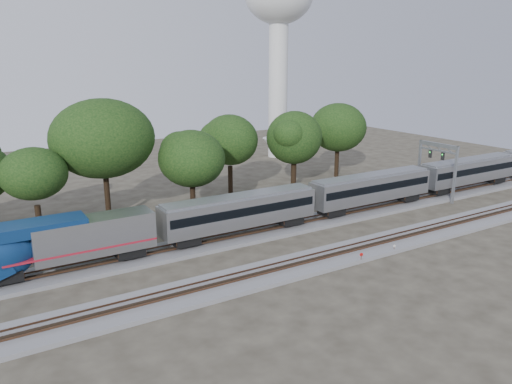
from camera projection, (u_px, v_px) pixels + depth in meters
The scene contains 15 objects.
ground at pixel (272, 255), 51.76m from camera, with size 160.00×160.00×0.00m, color #383328.
track_far at pixel (243, 236), 56.66m from camera, with size 160.00×5.00×0.73m.
track_near at pixel (294, 266), 48.41m from camera, with size 160.00×5.00×0.73m.
train at pixel (469, 170), 75.73m from camera, with size 135.93×3.32×4.89m.
switch_stand_red at pixel (361, 257), 49.54m from camera, with size 0.33×0.16×1.09m.
switch_stand_white at pixel (394, 248), 52.28m from camera, with size 0.27×0.10×0.87m.
switch_lever at pixel (353, 262), 49.63m from camera, with size 0.50×0.30×0.30m, color #512D19.
water_tower at pixel (279, 16), 97.01m from camera, with size 13.53×13.53×37.46m.
signal_gantry at pixel (437, 158), 71.29m from camera, with size 0.57×6.69×8.14m.
tree_2 at pixel (33, 174), 53.71m from camera, with size 7.86×7.86×11.08m.
tree_3 at pixel (103, 139), 58.90m from camera, with size 10.76×10.76×15.17m.
tree_4 at pixel (192, 159), 61.77m from camera, with size 7.88×7.88×11.11m.
tree_5 at pixel (230, 140), 71.91m from camera, with size 8.53×8.53×12.02m.
tree_6 at pixel (294, 138), 75.21m from camera, with size 8.34×8.34×11.75m.
tree_7 at pixel (338, 127), 84.03m from camera, with size 8.66×8.66×12.20m.
Camera 1 is at (-26.52, -40.40, 19.74)m, focal length 35.00 mm.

